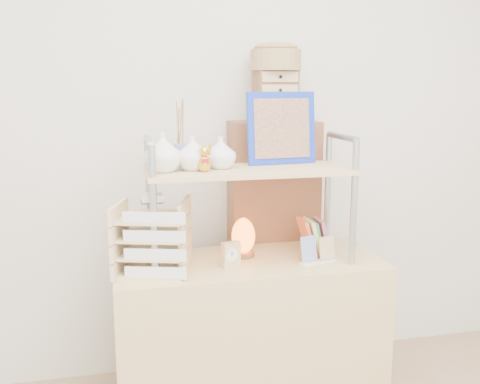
% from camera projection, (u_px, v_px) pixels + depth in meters
% --- Properties ---
extents(room_shell, '(3.42, 3.41, 2.61)m').
position_uv_depth(room_shell, '(321.00, 22.00, 1.46)').
color(room_shell, silver).
rests_on(room_shell, ground).
extents(desk, '(1.20, 0.50, 0.75)m').
position_uv_depth(desk, '(249.00, 337.00, 2.49)').
color(desk, tan).
rests_on(desk, ground).
extents(cabinet, '(0.46, 0.26, 1.35)m').
position_uv_depth(cabinet, '(272.00, 249.00, 2.83)').
color(cabinet, brown).
rests_on(cabinet, ground).
extents(hutch, '(0.90, 0.34, 0.75)m').
position_uv_depth(hutch, '(230.00, 165.00, 2.32)').
color(hutch, '#99A1A7').
rests_on(hutch, desk).
extents(letter_tray, '(0.33, 0.33, 0.33)m').
position_uv_depth(letter_tray, '(153.00, 241.00, 2.25)').
color(letter_tray, '#D6AD80').
rests_on(letter_tray, desk).
extents(salt_lamp, '(0.12, 0.11, 0.18)m').
position_uv_depth(salt_lamp, '(243.00, 237.00, 2.46)').
color(salt_lamp, brown).
rests_on(salt_lamp, desk).
extents(desk_clock, '(0.09, 0.06, 0.11)m').
position_uv_depth(desk_clock, '(231.00, 255.00, 2.31)').
color(desk_clock, tan).
rests_on(desk_clock, desk).
extents(postcard_stand, '(0.18, 0.09, 0.12)m').
position_uv_depth(postcard_stand, '(318.00, 255.00, 2.39)').
color(postcard_stand, white).
rests_on(postcard_stand, desk).
extents(drawer_chest, '(0.20, 0.16, 0.25)m').
position_uv_depth(drawer_chest, '(275.00, 96.00, 2.65)').
color(drawer_chest, brown).
rests_on(drawer_chest, cabinet).
extents(woven_basket, '(0.25, 0.25, 0.10)m').
position_uv_depth(woven_basket, '(276.00, 60.00, 2.62)').
color(woven_basket, brown).
rests_on(woven_basket, drawer_chest).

